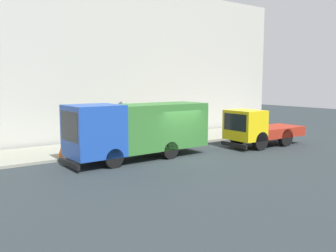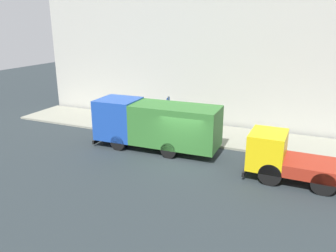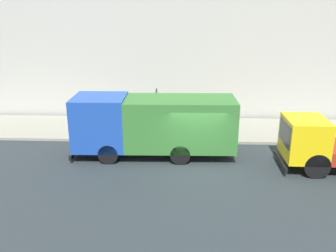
# 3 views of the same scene
# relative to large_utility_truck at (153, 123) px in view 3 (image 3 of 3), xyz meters

# --- Properties ---
(ground) EXTENTS (80.00, 80.00, 0.00)m
(ground) POSITION_rel_large_utility_truck_xyz_m (-1.34, -2.10, -1.64)
(ground) COLOR #272F33
(sidewalk) EXTENTS (4.33, 30.00, 0.14)m
(sidewalk) POSITION_rel_large_utility_truck_xyz_m (3.83, -2.10, -1.57)
(sidewalk) COLOR gray
(sidewalk) RESTS_ON ground
(building_facade) EXTENTS (0.50, 30.00, 10.70)m
(building_facade) POSITION_rel_large_utility_truck_xyz_m (6.49, -2.10, 3.71)
(building_facade) COLOR #B2B2A8
(building_facade) RESTS_ON ground
(large_utility_truck) EXTENTS (2.56, 7.79, 2.93)m
(large_utility_truck) POSITION_rel_large_utility_truck_xyz_m (0.00, 0.00, 0.00)
(large_utility_truck) COLOR #1C46A8
(large_utility_truck) RESTS_ON ground
(small_flatbed_truck) EXTENTS (2.22, 5.52, 2.33)m
(small_flatbed_truck) POSITION_rel_large_utility_truck_xyz_m (-1.22, -7.88, -0.52)
(small_flatbed_truck) COLOR yellow
(small_flatbed_truck) RESTS_ON ground
(pedestrian_walking) EXTENTS (0.51, 0.51, 1.62)m
(pedestrian_walking) POSITION_rel_large_utility_truck_xyz_m (2.96, 1.67, -0.66)
(pedestrian_walking) COLOR #3D3B56
(pedestrian_walking) RESTS_ON sidewalk
(traffic_cone_orange) EXTENTS (0.40, 0.40, 0.57)m
(traffic_cone_orange) POSITION_rel_large_utility_truck_xyz_m (2.27, 3.34, -1.22)
(traffic_cone_orange) COLOR orange
(traffic_cone_orange) RESTS_ON sidewalk
(street_sign_post) EXTENTS (0.44, 0.08, 2.78)m
(street_sign_post) POSITION_rel_large_utility_truck_xyz_m (1.92, -0.01, 0.13)
(street_sign_post) COLOR #4C5156
(street_sign_post) RESTS_ON sidewalk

